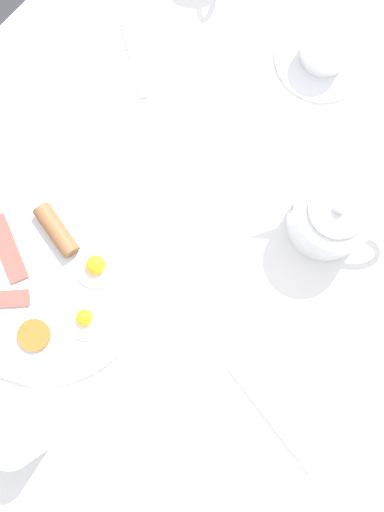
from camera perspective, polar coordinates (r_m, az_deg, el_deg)
ground_plane at (r=1.88m, az=-0.00°, el=-3.38°), size 8.00×8.00×0.00m
table at (r=1.18m, az=-0.00°, el=-0.61°), size 0.99×1.16×0.77m
breakfast_plate at (r=1.12m, az=-11.35°, el=-2.02°), size 0.31×0.31×0.04m
teapot_near at (r=1.09m, az=11.12°, el=3.03°), size 0.19×0.12×0.14m
teacup_with_saucer_left at (r=1.20m, az=10.61°, el=15.89°), size 0.16×0.16×0.07m
water_glass_short at (r=1.07m, az=-13.47°, el=-13.92°), size 0.08×0.08×0.13m
knife_by_plate at (r=1.11m, az=6.38°, el=-12.81°), size 0.20×0.05×0.00m
spoon_for_tea at (r=1.12m, az=-3.36°, el=-16.92°), size 0.11×0.12×0.00m
fork_spare at (r=1.22m, az=-4.95°, el=16.38°), size 0.16×0.11×0.00m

